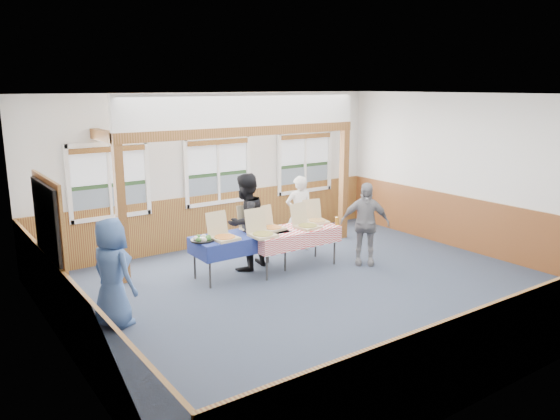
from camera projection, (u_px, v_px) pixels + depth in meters
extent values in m
plane|color=#283141|center=(320.00, 291.00, 9.06)|extent=(8.00, 8.00, 0.00)
plane|color=white|center=(324.00, 95.00, 8.35)|extent=(8.00, 8.00, 0.00)
plane|color=silver|center=(217.00, 170.00, 11.50)|extent=(8.00, 0.00, 8.00)
plane|color=silver|center=(526.00, 250.00, 5.90)|extent=(8.00, 0.00, 8.00)
plane|color=silver|center=(60.00, 236.00, 6.47)|extent=(0.00, 8.00, 8.00)
plane|color=silver|center=(477.00, 174.00, 10.93)|extent=(0.00, 8.00, 8.00)
cube|color=brown|center=(219.00, 218.00, 11.72)|extent=(7.98, 0.05, 1.10)
cube|color=brown|center=(515.00, 338.00, 6.16)|extent=(7.98, 0.05, 1.10)
cube|color=brown|center=(70.00, 317.00, 6.72)|extent=(0.05, 6.98, 1.10)
cube|color=brown|center=(472.00, 225.00, 11.15)|extent=(0.05, 6.98, 1.10)
cube|color=#303030|center=(51.00, 260.00, 7.34)|extent=(0.06, 1.30, 2.10)
cube|color=white|center=(112.00, 217.00, 10.33)|extent=(1.52, 0.05, 0.08)
cube|color=white|center=(107.00, 144.00, 10.02)|extent=(1.52, 0.05, 0.08)
cube|color=white|center=(69.00, 185.00, 9.76)|extent=(0.08, 0.05, 1.46)
cube|color=white|center=(147.00, 177.00, 10.58)|extent=(0.08, 0.05, 1.46)
cube|color=white|center=(110.00, 181.00, 10.17)|extent=(0.05, 0.05, 1.30)
cube|color=slate|center=(110.00, 201.00, 10.29)|extent=(1.40, 0.02, 0.52)
cube|color=#1F3B1D|center=(109.00, 185.00, 10.22)|extent=(1.40, 0.02, 0.08)
cube|color=silver|center=(108.00, 165.00, 10.14)|extent=(1.40, 0.02, 0.70)
cube|color=brown|center=(108.00, 149.00, 10.02)|extent=(1.40, 0.07, 0.10)
cube|color=white|center=(219.00, 202.00, 11.61)|extent=(1.52, 0.05, 0.08)
cube|color=white|center=(217.00, 137.00, 11.30)|extent=(1.52, 0.05, 0.08)
cube|color=white|center=(186.00, 173.00, 11.04)|extent=(0.08, 0.05, 1.46)
cube|color=white|center=(248.00, 167.00, 11.87)|extent=(0.08, 0.05, 1.46)
cube|color=white|center=(218.00, 170.00, 11.45)|extent=(0.05, 0.05, 1.30)
cube|color=slate|center=(218.00, 188.00, 11.57)|extent=(1.40, 0.02, 0.52)
cube|color=#1F3B1D|center=(218.00, 174.00, 11.51)|extent=(1.40, 0.02, 0.08)
cube|color=silver|center=(217.00, 156.00, 11.42)|extent=(1.40, 0.02, 0.70)
cube|color=brown|center=(218.00, 142.00, 11.31)|extent=(1.40, 0.07, 0.10)
cube|color=white|center=(305.00, 191.00, 12.89)|extent=(1.52, 0.05, 0.08)
cube|color=white|center=(306.00, 132.00, 12.58)|extent=(1.52, 0.05, 0.08)
cube|color=white|center=(279.00, 164.00, 12.32)|extent=(0.08, 0.05, 1.46)
cube|color=white|center=(330.00, 159.00, 13.15)|extent=(0.08, 0.05, 1.46)
cube|color=white|center=(305.00, 162.00, 12.74)|extent=(0.05, 0.05, 1.30)
cube|color=slate|center=(304.00, 178.00, 12.86)|extent=(1.40, 0.02, 0.52)
cube|color=#1F3B1D|center=(304.00, 165.00, 12.79)|extent=(1.40, 0.02, 0.08)
cube|color=silver|center=(304.00, 149.00, 12.70)|extent=(1.40, 0.02, 0.70)
cube|color=brown|center=(306.00, 136.00, 12.59)|extent=(1.40, 0.07, 0.10)
cube|color=#5B3A14|center=(121.00, 215.00, 9.24)|extent=(0.15, 0.15, 2.40)
cube|color=#5B3A14|center=(344.00, 185.00, 12.03)|extent=(0.15, 0.15, 2.40)
cube|color=#5B3A14|center=(246.00, 131.00, 10.34)|extent=(5.15, 0.18, 0.18)
cylinder|color=#303030|center=(210.00, 268.00, 9.12)|extent=(0.04, 0.04, 0.73)
cylinder|color=#303030|center=(195.00, 259.00, 9.58)|extent=(0.04, 0.04, 0.73)
cylinder|color=#303030|center=(285.00, 252.00, 9.98)|extent=(0.04, 0.04, 0.73)
cylinder|color=#303030|center=(268.00, 245.00, 10.44)|extent=(0.04, 0.04, 0.73)
cube|color=#303030|center=(240.00, 235.00, 9.70)|extent=(1.76, 0.95, 0.03)
cube|color=navy|center=(240.00, 234.00, 9.69)|extent=(1.83, 1.02, 0.01)
cube|color=navy|center=(252.00, 247.00, 9.42)|extent=(1.71, 0.28, 0.28)
cube|color=navy|center=(230.00, 237.00, 10.02)|extent=(1.71, 0.28, 0.28)
cylinder|color=#303030|center=(267.00, 260.00, 9.49)|extent=(0.04, 0.04, 0.73)
cylinder|color=#303030|center=(249.00, 252.00, 9.95)|extent=(0.04, 0.04, 0.73)
cylinder|color=#303030|center=(334.00, 246.00, 10.35)|extent=(0.04, 0.04, 0.73)
cylinder|color=#303030|center=(316.00, 239.00, 10.81)|extent=(0.04, 0.04, 0.73)
cube|color=#303030|center=(293.00, 230.00, 10.07)|extent=(1.69, 0.76, 0.03)
cube|color=red|center=(293.00, 229.00, 10.06)|extent=(1.76, 0.83, 0.01)
cube|color=red|center=(305.00, 241.00, 9.79)|extent=(1.72, 0.08, 0.28)
cube|color=red|center=(281.00, 232.00, 10.40)|extent=(1.72, 0.08, 0.28)
cube|color=#C8B885|center=(225.00, 238.00, 9.34)|extent=(0.44, 0.44, 0.05)
cylinder|color=gold|center=(225.00, 237.00, 9.34)|extent=(0.38, 0.38, 0.01)
cube|color=#C8B885|center=(217.00, 223.00, 9.48)|extent=(0.41, 0.13, 0.40)
cube|color=#C8B885|center=(254.00, 229.00, 9.98)|extent=(0.39, 0.39, 0.04)
cylinder|color=tan|center=(254.00, 227.00, 9.97)|extent=(0.34, 0.34, 0.01)
cube|color=#C8B885|center=(247.00, 215.00, 10.12)|extent=(0.39, 0.09, 0.38)
cube|color=#C8B885|center=(263.00, 235.00, 9.53)|extent=(0.42, 0.42, 0.05)
cylinder|color=#BF883B|center=(263.00, 234.00, 9.52)|extent=(0.37, 0.37, 0.01)
cube|color=#C8B885|center=(255.00, 220.00, 9.68)|extent=(0.42, 0.11, 0.41)
cube|color=#C8B885|center=(273.00, 229.00, 9.98)|extent=(0.43, 0.43, 0.04)
cylinder|color=gold|center=(273.00, 227.00, 9.98)|extent=(0.37, 0.37, 0.01)
cube|color=#C8B885|center=(264.00, 216.00, 10.10)|extent=(0.39, 0.14, 0.37)
cube|color=#C8B885|center=(308.00, 227.00, 10.10)|extent=(0.44, 0.44, 0.04)
cylinder|color=#BF883B|center=(308.00, 225.00, 10.09)|extent=(0.39, 0.39, 0.01)
cube|color=#C8B885|center=(299.00, 213.00, 10.23)|extent=(0.40, 0.14, 0.39)
cube|color=#C8B885|center=(317.00, 222.00, 10.50)|extent=(0.44, 0.44, 0.04)
cylinder|color=tan|center=(317.00, 220.00, 10.49)|extent=(0.39, 0.39, 0.01)
cube|color=#C8B885|center=(312.00, 209.00, 10.66)|extent=(0.39, 0.16, 0.37)
cylinder|color=black|center=(203.00, 240.00, 9.27)|extent=(0.41, 0.41, 0.03)
cylinder|color=silver|center=(202.00, 239.00, 9.26)|extent=(0.09, 0.09, 0.04)
sphere|color=#336626|center=(208.00, 237.00, 9.32)|extent=(0.09, 0.09, 0.09)
sphere|color=beige|center=(204.00, 237.00, 9.37)|extent=(0.09, 0.09, 0.09)
sphere|color=#336626|center=(198.00, 237.00, 9.34)|extent=(0.09, 0.09, 0.09)
sphere|color=beige|center=(196.00, 239.00, 9.24)|extent=(0.09, 0.09, 0.09)
sphere|color=#336626|center=(198.00, 240.00, 9.17)|extent=(0.09, 0.09, 0.09)
sphere|color=beige|center=(204.00, 240.00, 9.16)|extent=(0.09, 0.09, 0.09)
sphere|color=#336626|center=(209.00, 239.00, 9.23)|extent=(0.09, 0.09, 0.09)
cylinder|color=#966619|center=(337.00, 221.00, 10.32)|extent=(0.07, 0.07, 0.15)
imported|color=silver|center=(299.00, 213.00, 11.20)|extent=(0.65, 0.53, 1.55)
imported|color=black|center=(246.00, 222.00, 10.00)|extent=(1.05, 0.94, 1.79)
imported|color=#38568C|center=(112.00, 273.00, 7.62)|extent=(0.73, 0.89, 1.57)
imported|color=gray|center=(365.00, 224.00, 10.30)|extent=(0.95, 0.90, 1.58)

